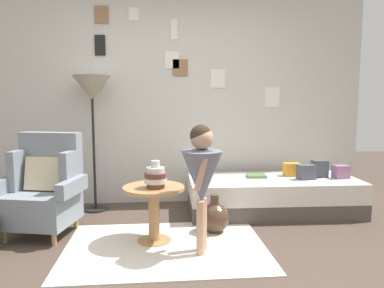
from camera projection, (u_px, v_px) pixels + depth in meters
The scene contains 15 objects.
ground_plane at pixel (184, 269), 2.86m from camera, with size 12.00×12.00×0.00m, color #4C3D33.
gallery_wall at pixel (173, 98), 4.63m from camera, with size 4.80×0.12×2.60m.
rug at pixel (166, 247), 3.26m from camera, with size 1.75×1.25×0.01m, color silver.
armchair at pixel (44, 189), 3.58m from camera, with size 0.84×0.71×0.97m.
daybed at pixel (273, 196), 4.25m from camera, with size 1.92×0.84×0.40m.
pillow_head at pixel (341, 172), 4.23m from camera, with size 0.17×0.12×0.15m, color gray.
pillow_mid at pixel (319, 169), 4.29m from camera, with size 0.17×0.12×0.20m, color #474C56.
pillow_back at pixel (306, 172), 4.17m from camera, with size 0.19×0.12×0.16m, color #474C56.
pillow_extra at pixel (292, 169), 4.37m from camera, with size 0.18×0.12×0.15m, color orange.
side_table at pixel (154, 202), 3.35m from camera, with size 0.56×0.56×0.52m.
vase_striped at pixel (156, 177), 3.28m from camera, with size 0.20×0.20×0.24m.
floor_lamp at pixel (92, 93), 4.21m from camera, with size 0.43×0.43×1.56m.
person_child at pixel (202, 173), 3.06m from camera, with size 0.34×0.34×1.09m.
book_on_daybed at pixel (256, 176), 4.28m from camera, with size 0.22×0.16×0.03m, color #558247.
demijohn_near at pixel (214, 217), 3.62m from camera, with size 0.29×0.29×0.38m.
Camera 1 is at (-0.19, -2.72, 1.30)m, focal length 34.81 mm.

